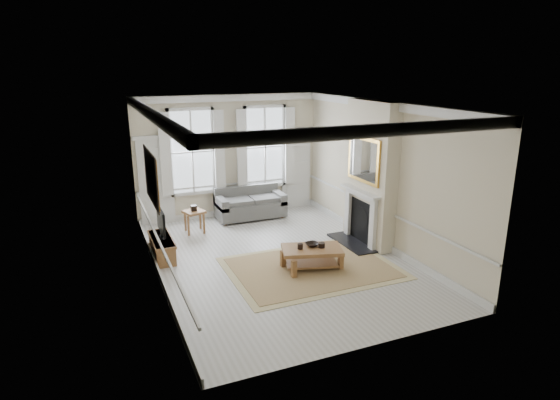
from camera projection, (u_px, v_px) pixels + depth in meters
name	position (u px, v px, depth m)	size (l,w,h in m)	color
floor	(278.00, 260.00, 10.36)	(7.20, 7.20, 0.00)	#B7B5AD
ceiling	(278.00, 104.00, 9.41)	(7.20, 7.20, 0.00)	white
back_wall	(229.00, 156.00, 13.07)	(5.20, 5.20, 0.00)	beige
left_wall	(153.00, 199.00, 8.92)	(7.20, 7.20, 0.00)	beige
right_wall	(382.00, 175.00, 10.85)	(7.20, 7.20, 0.00)	beige
window_left	(192.00, 152.00, 12.58)	(1.26, 0.20, 2.20)	#B2BCC6
window_right	(265.00, 147.00, 13.36)	(1.26, 0.20, 2.20)	#B2BCC6
door_left	(156.00, 182.00, 12.43)	(0.90, 0.08, 2.30)	silver
door_right	(296.00, 170.00, 13.95)	(0.90, 0.08, 2.30)	silver
painting	(151.00, 177.00, 9.10)	(0.05, 1.66, 1.06)	#B9851F
chimney_breast	(370.00, 174.00, 10.96)	(0.35, 1.70, 3.38)	beige
hearth	(352.00, 243.00, 11.27)	(0.55, 1.50, 0.05)	black
fireplace	(360.00, 214.00, 11.14)	(0.21, 1.45, 1.33)	silver
mirror	(363.00, 160.00, 10.78)	(0.06, 1.26, 1.06)	gold
sofa	(250.00, 205.00, 13.16)	(1.89, 0.92, 0.87)	#575755
side_table	(194.00, 215.00, 11.95)	(0.59, 0.59, 0.58)	brown
rug	(312.00, 268.00, 9.92)	(3.50, 2.60, 0.02)	#9E8351
coffee_table	(312.00, 252.00, 9.82)	(1.40, 1.05, 0.46)	brown
ceramic_pot_a	(300.00, 246.00, 9.73)	(0.11, 0.11, 0.11)	black
ceramic_pot_b	(322.00, 245.00, 9.81)	(0.14, 0.14, 0.10)	black
bowl	(312.00, 244.00, 9.89)	(0.28, 0.28, 0.07)	black
tv_stand	(162.00, 248.00, 10.45)	(0.41, 1.27, 0.45)	brown
tv	(161.00, 221.00, 10.28)	(0.08, 0.90, 0.68)	black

